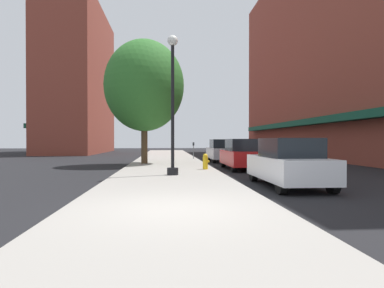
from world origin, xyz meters
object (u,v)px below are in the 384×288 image
parking_meter_near (193,148)px  car_white (288,163)px  lamppost (173,102)px  fire_hydrant (205,161)px  car_red (242,155)px  tree_near (144,86)px  car_silver (222,151)px

parking_meter_near → car_white: 15.80m
lamppost → fire_hydrant: size_ratio=7.47×
car_red → tree_near: bearing=146.1°
lamppost → tree_near: tree_near is taller
car_white → car_red: same height
fire_hydrant → parking_meter_near: (0.20, 9.78, 0.43)m
lamppost → car_silver: bearing=70.1°
tree_near → car_white: bearing=-62.6°
parking_meter_near → tree_near: (-3.54, -5.07, 4.10)m
lamppost → parking_meter_near: 12.81m
parking_meter_near → tree_near: size_ratio=0.17×
lamppost → car_silver: 11.60m
tree_near → car_silver: size_ratio=1.82×
fire_hydrant → tree_near: (-3.35, 4.71, 4.53)m
parking_meter_near → car_white: (1.95, -15.68, -0.14)m
car_silver → tree_near: bearing=-148.7°
lamppost → car_white: lamppost is taller
lamppost → parking_meter_near: bearing=81.3°
lamppost → car_red: 5.92m
lamppost → car_red: bearing=44.6°
fire_hydrant → car_white: size_ratio=0.18×
parking_meter_near → car_silver: 2.65m
car_white → tree_near: bearing=118.1°
lamppost → car_silver: size_ratio=1.37×
parking_meter_near → lamppost: bearing=-98.7°
car_silver → lamppost: bearing=-109.4°
parking_meter_near → car_white: car_white is taller
tree_near → car_white: tree_near is taller
parking_meter_near → car_red: car_red is taller
tree_near → lamppost: bearing=-77.5°
fire_hydrant → car_red: car_red is taller
car_white → car_silver: size_ratio=1.00×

